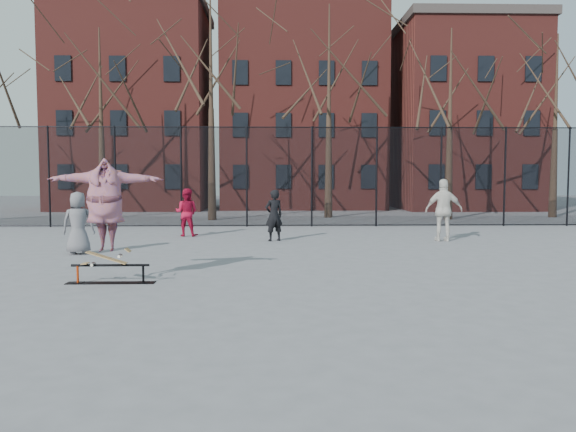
{
  "coord_description": "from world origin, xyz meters",
  "views": [
    {
      "loc": [
        -0.33,
        -9.42,
        1.99
      ],
      "look_at": [
        -0.05,
        1.5,
        1.23
      ],
      "focal_mm": 35.0,
      "sensor_mm": 36.0,
      "label": 1
    }
  ],
  "objects_px": {
    "skate_rail": "(111,276)",
    "skater": "(106,213)",
    "skateboard": "(107,261)",
    "bystander_grey": "(78,223)",
    "bystander_black": "(274,215)",
    "bystander_white": "(444,210)",
    "bystander_red": "(187,212)"
  },
  "relations": [
    {
      "from": "skate_rail",
      "to": "skater",
      "type": "height_order",
      "value": "skater"
    },
    {
      "from": "skateboard",
      "to": "skater",
      "type": "relative_size",
      "value": 0.39
    },
    {
      "from": "skate_rail",
      "to": "skateboard",
      "type": "height_order",
      "value": "skateboard"
    },
    {
      "from": "bystander_grey",
      "to": "bystander_black",
      "type": "xyz_separation_m",
      "value": [
        5.03,
        2.87,
        -0.01
      ]
    },
    {
      "from": "skater",
      "to": "bystander_black",
      "type": "xyz_separation_m",
      "value": [
        3.14,
        6.87,
        -0.53
      ]
    },
    {
      "from": "skater",
      "to": "bystander_white",
      "type": "distance_m",
      "value": 10.76
    },
    {
      "from": "skate_rail",
      "to": "bystander_black",
      "type": "relative_size",
      "value": 1.03
    },
    {
      "from": "skater",
      "to": "bystander_black",
      "type": "distance_m",
      "value": 7.57
    },
    {
      "from": "skater",
      "to": "bystander_grey",
      "type": "distance_m",
      "value": 4.46
    },
    {
      "from": "skateboard",
      "to": "skate_rail",
      "type": "bearing_deg",
      "value": 0.0
    },
    {
      "from": "skateboard",
      "to": "bystander_red",
      "type": "xyz_separation_m",
      "value": [
        0.2,
        8.35,
        0.39
      ]
    },
    {
      "from": "skater",
      "to": "skateboard",
      "type": "bearing_deg",
      "value": 0.0
    },
    {
      "from": "skater",
      "to": "bystander_red",
      "type": "distance_m",
      "value": 8.37
    },
    {
      "from": "skate_rail",
      "to": "bystander_white",
      "type": "height_order",
      "value": "bystander_white"
    },
    {
      "from": "bystander_red",
      "to": "bystander_white",
      "type": "height_order",
      "value": "bystander_white"
    },
    {
      "from": "skateboard",
      "to": "skater",
      "type": "xyz_separation_m",
      "value": [
        0.0,
        0.0,
        0.91
      ]
    },
    {
      "from": "skate_rail",
      "to": "skater",
      "type": "xyz_separation_m",
      "value": [
        -0.07,
        0.0,
        1.18
      ]
    },
    {
      "from": "skate_rail",
      "to": "bystander_white",
      "type": "relative_size",
      "value": 0.85
    },
    {
      "from": "bystander_red",
      "to": "skateboard",
      "type": "bearing_deg",
      "value": 98.48
    },
    {
      "from": "bystander_black",
      "to": "bystander_white",
      "type": "relative_size",
      "value": 0.83
    },
    {
      "from": "skater",
      "to": "bystander_black",
      "type": "height_order",
      "value": "skater"
    },
    {
      "from": "bystander_white",
      "to": "bystander_grey",
      "type": "bearing_deg",
      "value": 18.57
    },
    {
      "from": "bystander_white",
      "to": "bystander_red",
      "type": "bearing_deg",
      "value": -7.5
    },
    {
      "from": "skater",
      "to": "bystander_grey",
      "type": "height_order",
      "value": "skater"
    },
    {
      "from": "skateboard",
      "to": "bystander_black",
      "type": "bearing_deg",
      "value": 65.46
    },
    {
      "from": "bystander_red",
      "to": "bystander_grey",
      "type": "bearing_deg",
      "value": 74.11
    },
    {
      "from": "bystander_grey",
      "to": "bystander_white",
      "type": "height_order",
      "value": "bystander_white"
    },
    {
      "from": "skater",
      "to": "bystander_grey",
      "type": "relative_size",
      "value": 1.32
    },
    {
      "from": "skater",
      "to": "skate_rail",
      "type": "bearing_deg",
      "value": -2.95
    },
    {
      "from": "skateboard",
      "to": "bystander_black",
      "type": "relative_size",
      "value": 0.51
    },
    {
      "from": "bystander_grey",
      "to": "bystander_white",
      "type": "bearing_deg",
      "value": -173.6
    },
    {
      "from": "skate_rail",
      "to": "skater",
      "type": "relative_size",
      "value": 0.77
    }
  ]
}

